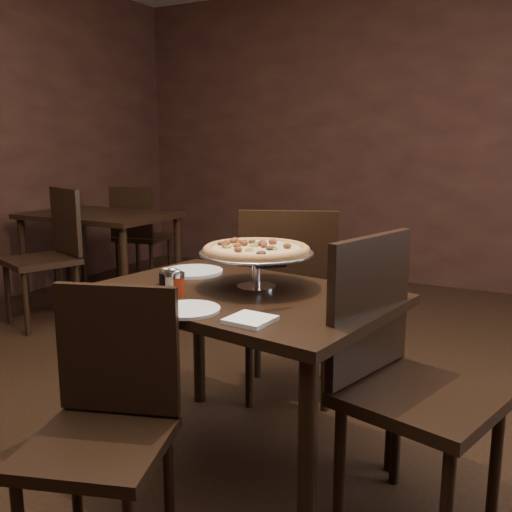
% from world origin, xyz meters
% --- Properties ---
extents(room, '(6.04, 7.04, 2.84)m').
position_xyz_m(room, '(0.06, 0.03, 1.40)').
color(room, black).
rests_on(room, ground).
extents(dining_table, '(1.29, 0.96, 0.74)m').
position_xyz_m(dining_table, '(0.07, -0.02, 0.64)').
color(dining_table, black).
rests_on(dining_table, ground).
extents(background_table, '(1.20, 0.80, 0.75)m').
position_xyz_m(background_table, '(-2.20, 1.63, 0.65)').
color(background_table, black).
rests_on(background_table, ground).
extents(pizza_stand, '(0.46, 0.46, 0.19)m').
position_xyz_m(pizza_stand, '(0.09, 0.07, 0.89)').
color(pizza_stand, silver).
rests_on(pizza_stand, dining_table).
extents(parmesan_shaker, '(0.06, 0.06, 0.11)m').
position_xyz_m(parmesan_shaker, '(-0.14, -0.18, 0.79)').
color(parmesan_shaker, beige).
rests_on(parmesan_shaker, dining_table).
extents(pepper_flake_shaker, '(0.06, 0.06, 0.10)m').
position_xyz_m(pepper_flake_shaker, '(-0.12, -0.17, 0.79)').
color(pepper_flake_shaker, maroon).
rests_on(pepper_flake_shaker, dining_table).
extents(packet_caddy, '(0.09, 0.09, 0.07)m').
position_xyz_m(packet_caddy, '(-0.25, -0.05, 0.77)').
color(packet_caddy, black).
rests_on(packet_caddy, dining_table).
extents(napkin_stack, '(0.15, 0.15, 0.02)m').
position_xyz_m(napkin_stack, '(0.29, -0.34, 0.74)').
color(napkin_stack, white).
rests_on(napkin_stack, dining_table).
extents(plate_left, '(0.27, 0.27, 0.01)m').
position_xyz_m(plate_left, '(-0.29, 0.18, 0.74)').
color(plate_left, white).
rests_on(plate_left, dining_table).
extents(plate_near, '(0.23, 0.23, 0.01)m').
position_xyz_m(plate_near, '(0.04, -0.33, 0.74)').
color(plate_near, white).
rests_on(plate_near, dining_table).
extents(serving_spatula, '(0.15, 0.15, 0.02)m').
position_xyz_m(serving_spatula, '(0.28, -0.16, 0.89)').
color(serving_spatula, silver).
rests_on(serving_spatula, pizza_stand).
extents(chair_far, '(0.61, 0.61, 1.01)m').
position_xyz_m(chair_far, '(-0.01, 0.63, 0.55)').
color(chair_far, black).
rests_on(chair_far, ground).
extents(chair_near, '(0.52, 0.52, 0.88)m').
position_xyz_m(chair_near, '(-0.03, -0.69, 0.48)').
color(chair_near, black).
rests_on(chair_near, ground).
extents(chair_side, '(0.58, 0.58, 1.01)m').
position_xyz_m(chair_side, '(0.73, -0.07, 0.55)').
color(chair_side, black).
rests_on(chair_side, ground).
extents(bg_chair_far, '(0.50, 0.50, 0.93)m').
position_xyz_m(bg_chair_far, '(-2.27, 2.21, 0.51)').
color(bg_chair_far, black).
rests_on(bg_chair_far, ground).
extents(bg_chair_near, '(0.60, 0.60, 1.00)m').
position_xyz_m(bg_chair_near, '(-2.12, 1.01, 0.54)').
color(bg_chair_near, black).
rests_on(bg_chair_near, ground).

